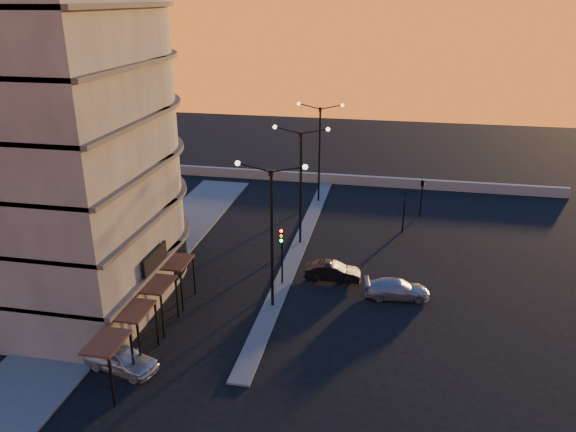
# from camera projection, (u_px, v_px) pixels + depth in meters

# --- Properties ---
(ground) EXTENTS (120.00, 120.00, 0.00)m
(ground) POSITION_uv_depth(u_px,v_px,m) (273.00, 306.00, 35.75)
(ground) COLOR black
(ground) RESTS_ON ground
(sidewalk_west) EXTENTS (5.00, 40.00, 0.12)m
(sidewalk_west) POSITION_uv_depth(u_px,v_px,m) (146.00, 264.00, 41.29)
(sidewalk_west) COLOR #535350
(sidewalk_west) RESTS_ON ground
(median) EXTENTS (1.20, 36.00, 0.12)m
(median) POSITION_uv_depth(u_px,v_px,m) (300.00, 243.00, 44.86)
(median) COLOR #535350
(median) RESTS_ON ground
(parapet) EXTENTS (44.00, 0.50, 1.00)m
(parapet) POSITION_uv_depth(u_px,v_px,m) (346.00, 180.00, 58.95)
(parapet) COLOR slate
(parapet) RESTS_ON ground
(building) EXTENTS (14.35, 17.08, 25.00)m
(building) POSITION_uv_depth(u_px,v_px,m) (46.00, 112.00, 33.99)
(building) COLOR #605C55
(building) RESTS_ON ground
(streetlamp_near) EXTENTS (4.32, 0.32, 9.51)m
(streetlamp_near) POSITION_uv_depth(u_px,v_px,m) (272.00, 225.00, 33.71)
(streetlamp_near) COLOR black
(streetlamp_near) RESTS_ON ground
(streetlamp_mid) EXTENTS (4.32, 0.32, 9.51)m
(streetlamp_mid) POSITION_uv_depth(u_px,v_px,m) (301.00, 177.00, 42.85)
(streetlamp_mid) COLOR black
(streetlamp_mid) RESTS_ON ground
(streetlamp_far) EXTENTS (4.32, 0.32, 9.51)m
(streetlamp_far) POSITION_uv_depth(u_px,v_px,m) (320.00, 145.00, 51.98)
(streetlamp_far) COLOR black
(streetlamp_far) RESTS_ON ground
(traffic_light_main) EXTENTS (0.28, 0.44, 4.25)m
(traffic_light_main) POSITION_uv_depth(u_px,v_px,m) (282.00, 247.00, 37.32)
(traffic_light_main) COLOR black
(traffic_light_main) RESTS_ON ground
(signal_east_a) EXTENTS (0.13, 0.16, 3.60)m
(signal_east_a) POSITION_uv_depth(u_px,v_px,m) (404.00, 210.00, 46.38)
(signal_east_a) COLOR black
(signal_east_a) RESTS_ON ground
(signal_east_b) EXTENTS (0.42, 1.99, 3.60)m
(signal_east_b) POSITION_uv_depth(u_px,v_px,m) (423.00, 183.00, 49.33)
(signal_east_b) COLOR black
(signal_east_b) RESTS_ON ground
(car_hatchback) EXTENTS (4.35, 2.53, 1.39)m
(car_hatchback) POSITION_uv_depth(u_px,v_px,m) (121.00, 358.00, 29.47)
(car_hatchback) COLOR #B9BEC2
(car_hatchback) RESTS_ON ground
(car_sedan) EXTENTS (3.90, 1.51, 1.27)m
(car_sedan) POSITION_uv_depth(u_px,v_px,m) (333.00, 271.00, 38.91)
(car_sedan) COLOR black
(car_sedan) RESTS_ON ground
(car_wagon) EXTENTS (4.37, 2.19, 1.22)m
(car_wagon) POSITION_uv_depth(u_px,v_px,m) (397.00, 289.00, 36.64)
(car_wagon) COLOR #919498
(car_wagon) RESTS_ON ground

